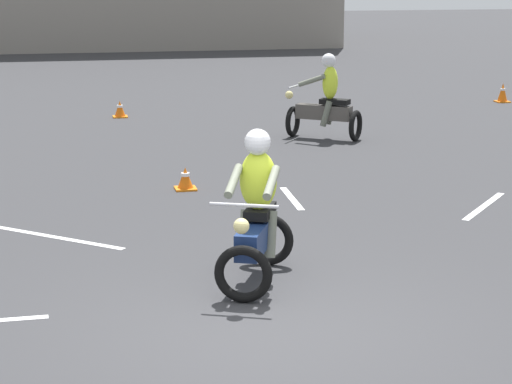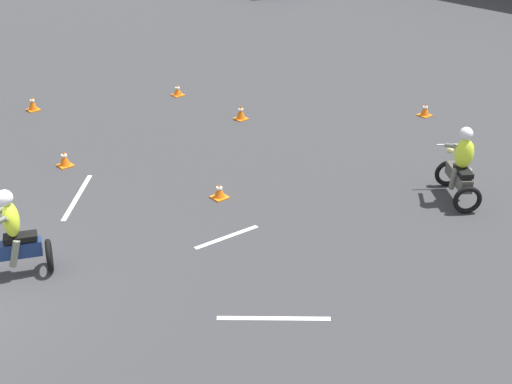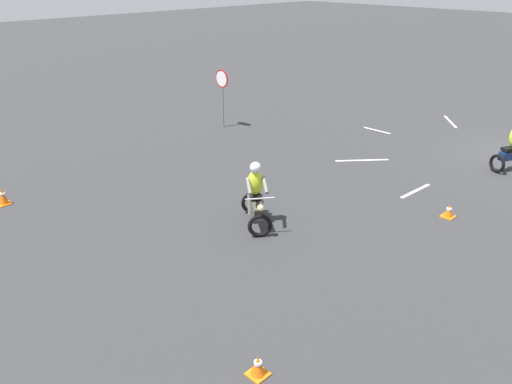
{
  "view_description": "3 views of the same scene",
  "coord_description": "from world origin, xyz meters",
  "px_view_note": "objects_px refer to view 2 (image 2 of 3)",
  "views": [
    {
      "loc": [
        -1.95,
        -8.63,
        3.36
      ],
      "look_at": [
        0.15,
        1.36,
        1.0
      ],
      "focal_mm": 70.0,
      "sensor_mm": 36.0,
      "label": 1
    },
    {
      "loc": [
        11.0,
        -2.08,
        6.85
      ],
      "look_at": [
        1.71,
        5.6,
        0.9
      ],
      "focal_mm": 50.0,
      "sensor_mm": 36.0,
      "label": 2
    },
    {
      "loc": [
        -4.7,
        17.72,
        5.99
      ],
      "look_at": [
        3.28,
        9.84,
        0.9
      ],
      "focal_mm": 35.0,
      "sensor_mm": 36.0,
      "label": 3
    }
  ],
  "objects_px": {
    "traffic_cone_near_left": "(32,103)",
    "traffic_cone_mid_left": "(64,159)",
    "traffic_cone_far_left": "(241,112)",
    "motorcycle_rider_foreground": "(9,240)",
    "traffic_cone_far_right": "(178,90)",
    "traffic_cone_mid_center": "(219,191)",
    "traffic_cone_far_center": "(425,110)",
    "motorcycle_rider_background": "(461,168)"
  },
  "relations": [
    {
      "from": "traffic_cone_near_left",
      "to": "traffic_cone_mid_center",
      "type": "relative_size",
      "value": 1.27
    },
    {
      "from": "traffic_cone_far_center",
      "to": "traffic_cone_mid_left",
      "type": "bearing_deg",
      "value": -109.2
    },
    {
      "from": "traffic_cone_far_center",
      "to": "traffic_cone_far_left",
      "type": "distance_m",
      "value": 5.11
    },
    {
      "from": "traffic_cone_mid_center",
      "to": "traffic_cone_far_right",
      "type": "distance_m",
      "value": 7.01
    },
    {
      "from": "motorcycle_rider_foreground",
      "to": "traffic_cone_mid_left",
      "type": "distance_m",
      "value": 4.73
    },
    {
      "from": "traffic_cone_far_right",
      "to": "traffic_cone_near_left",
      "type": "bearing_deg",
      "value": -111.3
    },
    {
      "from": "traffic_cone_mid_left",
      "to": "traffic_cone_far_center",
      "type": "distance_m",
      "value": 9.78
    },
    {
      "from": "traffic_cone_mid_center",
      "to": "traffic_cone_far_right",
      "type": "relative_size",
      "value": 0.99
    },
    {
      "from": "motorcycle_rider_foreground",
      "to": "traffic_cone_far_center",
      "type": "bearing_deg",
      "value": -64.04
    },
    {
      "from": "traffic_cone_near_left",
      "to": "traffic_cone_mid_left",
      "type": "distance_m",
      "value": 4.27
    },
    {
      "from": "motorcycle_rider_background",
      "to": "traffic_cone_far_left",
      "type": "distance_m",
      "value": 6.77
    },
    {
      "from": "traffic_cone_near_left",
      "to": "traffic_cone_far_right",
      "type": "bearing_deg",
      "value": 68.7
    },
    {
      "from": "traffic_cone_far_left",
      "to": "motorcycle_rider_background",
      "type": "bearing_deg",
      "value": 4.26
    },
    {
      "from": "traffic_cone_mid_left",
      "to": "motorcycle_rider_foreground",
      "type": "bearing_deg",
      "value": -36.56
    },
    {
      "from": "traffic_cone_far_right",
      "to": "traffic_cone_far_left",
      "type": "relative_size",
      "value": 0.83
    },
    {
      "from": "traffic_cone_mid_left",
      "to": "motorcycle_rider_background",
      "type": "bearing_deg",
      "value": 39.14
    },
    {
      "from": "motorcycle_rider_background",
      "to": "motorcycle_rider_foreground",
      "type": "bearing_deg",
      "value": -164.26
    },
    {
      "from": "motorcycle_rider_foreground",
      "to": "motorcycle_rider_background",
      "type": "height_order",
      "value": "same"
    },
    {
      "from": "motorcycle_rider_foreground",
      "to": "traffic_cone_far_right",
      "type": "relative_size",
      "value": 4.79
    },
    {
      "from": "motorcycle_rider_foreground",
      "to": "traffic_cone_mid_center",
      "type": "bearing_deg",
      "value": -65.03
    },
    {
      "from": "motorcycle_rider_foreground",
      "to": "traffic_cone_far_right",
      "type": "xyz_separation_m",
      "value": [
        -6.39,
        7.74,
        -0.56
      ]
    },
    {
      "from": "motorcycle_rider_foreground",
      "to": "traffic_cone_far_left",
      "type": "xyz_separation_m",
      "value": [
        -3.59,
        7.93,
        -0.52
      ]
    },
    {
      "from": "motorcycle_rider_background",
      "to": "traffic_cone_far_center",
      "type": "relative_size",
      "value": 4.53
    },
    {
      "from": "motorcycle_rider_foreground",
      "to": "traffic_cone_far_right",
      "type": "bearing_deg",
      "value": -27.13
    },
    {
      "from": "motorcycle_rider_background",
      "to": "traffic_cone_far_left",
      "type": "relative_size",
      "value": 3.98
    },
    {
      "from": "traffic_cone_mid_center",
      "to": "traffic_cone_near_left",
      "type": "bearing_deg",
      "value": -174.53
    },
    {
      "from": "traffic_cone_mid_center",
      "to": "traffic_cone_far_center",
      "type": "distance_m",
      "value": 7.45
    },
    {
      "from": "traffic_cone_far_center",
      "to": "traffic_cone_far_left",
      "type": "relative_size",
      "value": 0.88
    },
    {
      "from": "traffic_cone_near_left",
      "to": "traffic_cone_far_left",
      "type": "height_order",
      "value": "traffic_cone_near_left"
    },
    {
      "from": "motorcycle_rider_background",
      "to": "traffic_cone_far_center",
      "type": "distance_m",
      "value": 5.2
    },
    {
      "from": "motorcycle_rider_foreground",
      "to": "motorcycle_rider_background",
      "type": "relative_size",
      "value": 1.0
    },
    {
      "from": "motorcycle_rider_background",
      "to": "traffic_cone_far_left",
      "type": "xyz_separation_m",
      "value": [
        -6.73,
        -0.5,
        -0.52
      ]
    },
    {
      "from": "motorcycle_rider_foreground",
      "to": "traffic_cone_mid_left",
      "type": "relative_size",
      "value": 4.18
    },
    {
      "from": "motorcycle_rider_foreground",
      "to": "traffic_cone_far_center",
      "type": "relative_size",
      "value": 4.53
    },
    {
      "from": "motorcycle_rider_background",
      "to": "traffic_cone_far_right",
      "type": "height_order",
      "value": "motorcycle_rider_background"
    },
    {
      "from": "traffic_cone_mid_center",
      "to": "traffic_cone_mid_left",
      "type": "distance_m",
      "value": 4.06
    },
    {
      "from": "traffic_cone_near_left",
      "to": "traffic_cone_mid_center",
      "type": "bearing_deg",
      "value": 5.47
    },
    {
      "from": "traffic_cone_near_left",
      "to": "traffic_cone_far_center",
      "type": "height_order",
      "value": "traffic_cone_near_left"
    },
    {
      "from": "traffic_cone_mid_left",
      "to": "traffic_cone_mid_center",
      "type": "bearing_deg",
      "value": 26.19
    },
    {
      "from": "traffic_cone_mid_center",
      "to": "traffic_cone_far_right",
      "type": "height_order",
      "value": "traffic_cone_far_right"
    },
    {
      "from": "motorcycle_rider_foreground",
      "to": "traffic_cone_far_left",
      "type": "bearing_deg",
      "value": -42.31
    },
    {
      "from": "traffic_cone_far_left",
      "to": "traffic_cone_near_left",
      "type": "bearing_deg",
      "value": -136.62
    }
  ]
}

